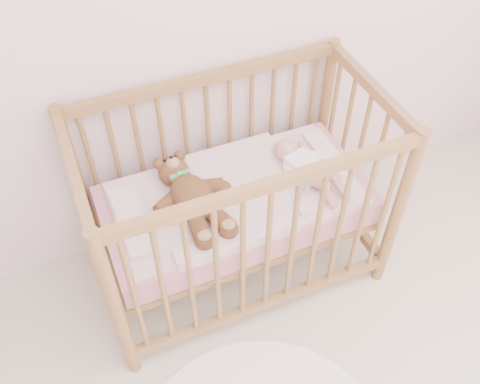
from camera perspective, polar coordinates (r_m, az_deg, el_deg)
name	(u,v)px	position (r m, az deg, el deg)	size (l,w,h in m)	color
crib	(236,202)	(2.48, -0.45, -1.10)	(1.36, 0.76, 1.00)	#9C6A42
mattress	(236,204)	(2.49, -0.44, -1.33)	(1.22, 0.62, 0.13)	pink
blanket	(236,194)	(2.44, -0.45, -0.16)	(1.10, 0.58, 0.06)	pink
baby	(306,164)	(2.48, 7.01, 2.94)	(0.23, 0.48, 0.11)	white
teddy_bear	(193,197)	(2.32, -5.09, -0.55)	(0.39, 0.55, 0.15)	brown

